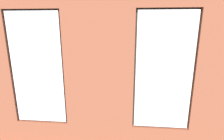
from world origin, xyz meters
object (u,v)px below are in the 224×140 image
Objects in this scene: couch_by_window at (100,117)px; potted_plant_between_couches at (158,107)px; candle_jar at (127,81)px; potted_plant_beside_window_right at (7,105)px; couch_left at (191,91)px; potted_plant_foreground_right at (55,68)px; tv_flatscreen at (24,74)px; potted_plant_corner_near_left at (182,73)px; cup_ceramic at (113,81)px; media_console at (26,91)px; table_plant_small at (120,81)px; coffee_table at (117,85)px; remote_silver at (117,83)px; papasan_chair at (109,75)px; remote_black at (106,84)px.

couch_by_window is 1.85× the size of potted_plant_between_couches.
candle_jar is 3.84m from potted_plant_beside_window_right.
potted_plant_foreground_right is at bearing -110.80° from couch_left.
potted_plant_corner_near_left is (-5.86, -1.95, -0.34)m from tv_flatscreen.
media_console is at bearing 11.98° from cup_ceramic.
cup_ceramic is 0.08× the size of potted_plant_between_couches.
couch_by_window is at bearing 2.10° from potted_plant_between_couches.
couch_by_window is 2.22× the size of potted_plant_corner_near_left.
table_plant_small is 2.35m from potted_plant_between_couches.
couch_by_window is 2.22m from table_plant_small.
couch_by_window is 14.51× the size of candle_jar.
cup_ceramic reaches higher than coffee_table.
cup_ceramic is 3.11m from media_console.
candle_jar is 0.10× the size of media_console.
potted_plant_corner_near_left is at bearing -143.73° from potted_plant_beside_window_right.
couch_by_window is 2.53m from candle_jar.
potted_plant_beside_window_right is 1.81× the size of potted_plant_corner_near_left.
couch_left is at bearing 163.46° from remote_silver.
couch_left is (-2.79, -2.00, -0.00)m from couch_by_window.
cup_ceramic is at bearing 4.43° from candle_jar.
candle_jar is 1.17m from papasan_chair.
potted_plant_between_couches is at bearing 75.58° from remote_black.
remote_black is at bearing 90.40° from papasan_chair.
papasan_chair is 2.52m from potted_plant_foreground_right.
cup_ceramic is 0.06× the size of media_console.
potted_plant_foreground_right is (3.25, -1.22, 0.11)m from candle_jar.
candle_jar is 2.64m from potted_plant_corner_near_left.
table_plant_small is (0.26, 0.26, 0.05)m from candle_jar.
candle_jar is at bearing 159.48° from potted_plant_foreground_right.
table_plant_small is 3.33m from media_console.
couch_left is 5.47m from potted_plant_beside_window_right.
potted_plant_corner_near_left is (-2.57, -1.53, -0.02)m from table_plant_small.
remote_silver is 1.10m from papasan_chair.
candle_jar is at bearing -169.15° from tv_flatscreen.
potted_plant_between_couches is (-4.28, 1.71, 0.42)m from media_console.
potted_plant_between_couches is (-1.47, 2.13, 0.21)m from remote_black.
potted_plant_between_couches is at bearing 117.92° from cup_ceramic.
media_console is 1.15× the size of tv_flatscreen.
cup_ceramic is 3.12m from potted_plant_corner_near_left.
media_console is 1.96m from potted_plant_foreground_right.
potted_plant_foreground_right is (2.73, -1.26, 0.13)m from cup_ceramic.
papasan_chair is at bearing -68.82° from coffee_table.
remote_black is at bearing 149.43° from potted_plant_foreground_right.
table_plant_small is at bearing -138.97° from potted_plant_beside_window_right.
coffee_table is 2.51m from potted_plant_between_couches.
candle_jar is 0.74× the size of remote_silver.
potted_plant_foreground_right reaches higher than papasan_chair.
couch_by_window is 4.51m from potted_plant_foreground_right.
potted_plant_corner_near_left is at bearing -161.98° from remote_silver.
papasan_chair is at bearing -87.88° from couch_by_window.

